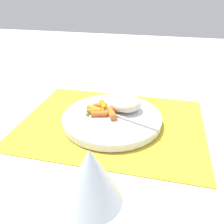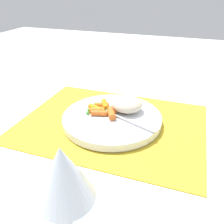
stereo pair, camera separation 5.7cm
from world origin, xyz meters
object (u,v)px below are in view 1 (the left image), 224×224
(wine_glass, at_px, (91,180))
(carrot_portion, at_px, (102,110))
(rice_mound, at_px, (125,103))
(plate, at_px, (112,118))
(fork, at_px, (117,116))

(wine_glass, bearing_deg, carrot_portion, -76.76)
(rice_mound, xyz_separation_m, carrot_portion, (0.06, 0.03, -0.01))
(plate, height_order, fork, fork)
(fork, bearing_deg, wine_glass, 96.05)
(fork, bearing_deg, plate, -22.10)
(plate, relative_size, wine_glass, 1.55)
(carrot_portion, bearing_deg, plate, 162.39)
(plate, xyz_separation_m, carrot_portion, (0.03, -0.01, 0.02))
(fork, bearing_deg, carrot_portion, -19.18)
(plate, distance_m, rice_mound, 0.06)
(carrot_portion, relative_size, fork, 0.50)
(plate, bearing_deg, carrot_portion, -17.61)
(rice_mound, distance_m, fork, 0.05)
(rice_mound, bearing_deg, carrot_portion, 25.32)
(rice_mound, height_order, fork, rice_mound)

